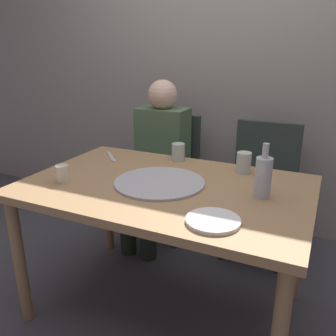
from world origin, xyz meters
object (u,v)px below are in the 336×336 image
object	(u,v)px
tumbler_near	(244,162)
tumbler_far	(62,174)
guest_in_sweater	(157,156)
wine_bottle	(263,176)
plate_stack	(213,221)
chair_right	(262,181)
chair_left	(166,166)
wine_glass	(178,152)
dining_table	(166,199)
table_knife	(111,156)
pizza_tray	(160,182)

from	to	relation	value
tumbler_near	tumbler_far	bearing A→B (deg)	-146.04
tumbler_far	guest_in_sweater	world-z (taller)	guest_in_sweater
wine_bottle	plate_stack	bearing A→B (deg)	-110.04
chair_right	guest_in_sweater	distance (m)	0.75
chair_left	wine_glass	bearing A→B (deg)	122.68
dining_table	chair_left	distance (m)	0.95
chair_left	guest_in_sweater	xyz separation A→B (m)	(0.00, -0.15, 0.13)
plate_stack	guest_in_sweater	distance (m)	1.24
table_knife	guest_in_sweater	bearing A→B (deg)	-57.20
wine_bottle	wine_glass	size ratio (longest dim) A/B	2.48
dining_table	wine_bottle	size ratio (longest dim) A/B	5.60
dining_table	chair_left	world-z (taller)	chair_left
plate_stack	chair_left	xyz separation A→B (m)	(-0.74, 1.15, -0.24)
tumbler_near	chair_left	size ratio (longest dim) A/B	0.12
dining_table	plate_stack	world-z (taller)	plate_stack
wine_glass	guest_in_sweater	xyz separation A→B (m)	(-0.30, 0.31, -0.15)
pizza_tray	tumbler_far	xyz separation A→B (m)	(-0.45, -0.19, 0.04)
pizza_tray	wine_glass	distance (m)	0.40
wine_bottle	dining_table	bearing A→B (deg)	-175.19
tumbler_far	chair_right	world-z (taller)	chair_right
dining_table	guest_in_sweater	world-z (taller)	guest_in_sweater
plate_stack	table_knife	world-z (taller)	plate_stack
dining_table	tumbler_near	distance (m)	0.47
tumbler_far	table_knife	distance (m)	0.47
table_knife	guest_in_sweater	world-z (taller)	guest_in_sweater
plate_stack	guest_in_sweater	bearing A→B (deg)	126.65
wine_glass	guest_in_sweater	world-z (taller)	guest_in_sweater
table_knife	chair_left	xyz separation A→B (m)	(0.10, 0.59, -0.23)
tumbler_near	guest_in_sweater	world-z (taller)	guest_in_sweater
tumbler_far	wine_glass	xyz separation A→B (m)	(0.38, 0.58, 0.01)
pizza_tray	wine_glass	bearing A→B (deg)	100.04
tumbler_far	chair_right	size ratio (longest dim) A/B	0.10
plate_stack	table_knife	size ratio (longest dim) A/B	0.97
wine_glass	chair_left	distance (m)	0.62
wine_glass	plate_stack	bearing A→B (deg)	-57.03
plate_stack	chair_left	world-z (taller)	chair_left
pizza_tray	guest_in_sweater	distance (m)	0.81
dining_table	tumbler_far	xyz separation A→B (m)	(-0.48, -0.20, 0.13)
tumbler_near	wine_glass	distance (m)	0.41
pizza_tray	plate_stack	distance (m)	0.47
tumbler_far	plate_stack	size ratio (longest dim) A/B	0.41
tumbler_near	table_knife	bearing A→B (deg)	-175.36
wine_bottle	pizza_tray	bearing A→B (deg)	-174.54
wine_glass	guest_in_sweater	distance (m)	0.46
pizza_tray	tumbler_near	size ratio (longest dim) A/B	4.05
tumbler_near	tumbler_far	xyz separation A→B (m)	(-0.78, -0.53, -0.01)
dining_table	plate_stack	bearing A→B (deg)	-40.60
tumbler_near	chair_right	bearing A→B (deg)	87.77
chair_left	chair_right	xyz separation A→B (m)	(0.73, 0.00, 0.00)
pizza_tray	wine_glass	world-z (taller)	wine_glass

